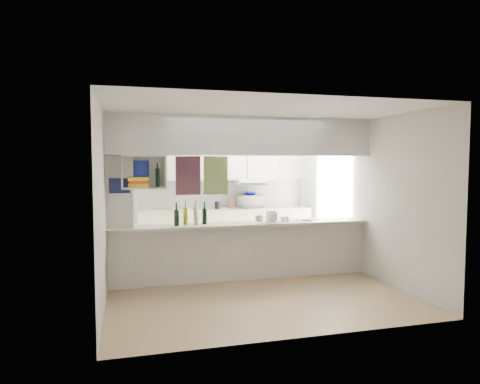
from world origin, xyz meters
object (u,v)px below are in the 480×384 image
object	(u,v)px
bowl	(250,193)
dish_rack	(273,217)
microwave	(251,201)
wine_bottles	(191,216)

from	to	relation	value
bowl	dish_rack	bearing A→B (deg)	-96.27
microwave	dish_rack	size ratio (longest dim) A/B	1.23
dish_rack	wine_bottles	distance (m)	1.35
microwave	dish_rack	distance (m)	2.17
dish_rack	microwave	bearing A→B (deg)	70.94
dish_rack	wine_bottles	xyz separation A→B (m)	(-1.35, 0.01, 0.06)
bowl	wine_bottles	size ratio (longest dim) A/B	0.52
bowl	dish_rack	distance (m)	2.19
microwave	wine_bottles	bearing A→B (deg)	39.41
microwave	bowl	xyz separation A→B (m)	(-0.00, 0.01, 0.17)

